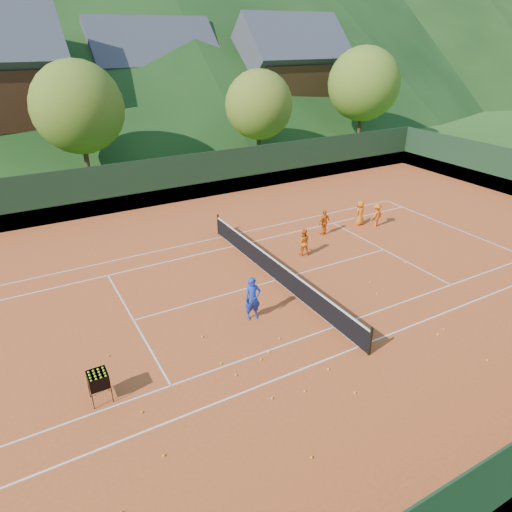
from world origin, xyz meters
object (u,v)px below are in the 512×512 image
coach (253,299)px  chalet_mid (154,85)px  student_c (360,213)px  student_b (324,222)px  ball_hopper (98,380)px  student_a (303,242)px  tennis_net (276,270)px  student_d (376,215)px  chalet_right (288,79)px

coach → chalet_mid: chalet_mid is taller
student_c → coach: bearing=13.9°
student_b → chalet_mid: (1.06, 30.91, 4.26)m
ball_hopper → coach: bearing=14.5°
student_a → ball_hopper: bearing=48.4°
student_b → tennis_net: 5.83m
student_a → tennis_net: 2.95m
student_b → tennis_net: (-4.94, -3.09, -0.21)m
student_d → chalet_right: size_ratio=0.11×
student_b → student_c: bearing=167.8°
student_a → chalet_mid: size_ratio=0.11×
chalet_mid → chalet_right: (14.00, -4.00, 0.27)m
student_a → chalet_right: chalet_right is taller
student_d → ball_hopper: 17.73m
student_a → chalet_right: 33.71m
coach → ball_hopper: size_ratio=1.75×
student_b → ball_hopper: bearing=11.5°
tennis_net → coach: bearing=-138.4°
coach → chalet_mid: size_ratio=0.14×
coach → tennis_net: coach is taller
student_a → chalet_right: bearing=-98.8°
tennis_net → ball_hopper: tennis_net is taller
chalet_mid → chalet_right: size_ratio=1.06×
ball_hopper → tennis_net: bearing=23.6°
chalet_right → student_c: bearing=-114.9°
coach → chalet_right: bearing=62.5°
student_c → ball_hopper: 17.40m
student_b → ball_hopper: (-13.34, -6.76, 0.04)m
coach → tennis_net: 3.19m
student_c → chalet_mid: chalet_mid is taller
student_c → student_d: bearing=118.6°
tennis_net → chalet_mid: chalet_mid is taller
student_b → student_c: (2.63, 0.14, -0.00)m
student_a → student_d: student_a is taller
coach → student_d: (10.56, 4.67, -0.20)m
chalet_mid → chalet_right: chalet_right is taller
tennis_net → chalet_mid: size_ratio=0.95×
tennis_net → chalet_mid: bearing=80.0°
student_d → student_b: bearing=-19.3°
student_c → chalet_mid: (-1.57, 30.76, 4.26)m
student_d → chalet_mid: chalet_mid is taller
student_a → student_d: 5.79m
student_a → student_d: bearing=-147.1°
student_a → student_c: student_c is taller
ball_hopper → student_d: bearing=20.6°
student_b → chalet_right: bearing=-134.6°
ball_hopper → chalet_mid: bearing=69.1°
student_a → ball_hopper: size_ratio=1.37×
student_b → chalet_right: (15.06, 26.91, 4.53)m
student_b → chalet_mid: 31.22m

